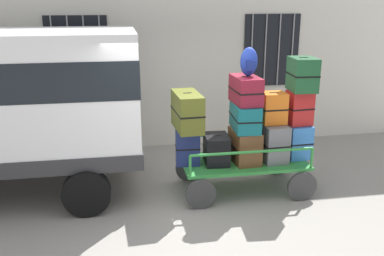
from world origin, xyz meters
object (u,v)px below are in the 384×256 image
(suitcase_center_top, at_px, (246,90))
(suitcase_midright_middle, at_px, (273,108))
(suitcase_center_middle, at_px, (245,117))
(suitcase_right_middle, at_px, (299,108))
(suitcase_right_top, at_px, (303,74))
(suitcase_midright_bottom, at_px, (271,141))
(backpack, at_px, (249,62))
(suitcase_center_bottom, at_px, (245,146))
(luggage_cart, at_px, (243,167))
(suitcase_left_middle, at_px, (187,111))
(suitcase_right_bottom, at_px, (299,142))
(suitcase_midleft_bottom, at_px, (216,149))
(suitcase_left_bottom, at_px, (188,147))

(suitcase_center_top, height_order, suitcase_midright_middle, suitcase_center_top)
(suitcase_center_middle, distance_m, suitcase_right_middle, 0.93)
(suitcase_right_top, bearing_deg, suitcase_right_middle, 90.00)
(suitcase_midright_bottom, bearing_deg, backpack, -179.77)
(suitcase_center_bottom, xyz_separation_m, suitcase_right_top, (0.92, 0.05, 1.13))
(suitcase_right_middle, distance_m, backpack, 1.18)
(luggage_cart, bearing_deg, suitcase_center_top, 90.00)
(suitcase_left_middle, height_order, suitcase_center_bottom, suitcase_left_middle)
(luggage_cart, bearing_deg, suitcase_right_top, 0.98)
(suitcase_midright_bottom, distance_m, suitcase_right_bottom, 0.46)
(luggage_cart, bearing_deg, suitcase_midleft_bottom, -177.01)
(suitcase_right_bottom, relative_size, suitcase_right_middle, 1.00)
(suitcase_left_middle, relative_size, suitcase_center_bottom, 1.29)
(suitcase_midright_bottom, xyz_separation_m, suitcase_right_middle, (0.46, 0.02, 0.54))
(suitcase_center_middle, xyz_separation_m, suitcase_center_top, (0.00, 0.02, 0.43))
(suitcase_midleft_bottom, relative_size, backpack, 1.23)
(luggage_cart, relative_size, suitcase_midright_middle, 4.17)
(suitcase_left_bottom, xyz_separation_m, suitcase_midright_middle, (1.39, 0.00, 0.58))
(suitcase_center_middle, bearing_deg, backpack, 22.08)
(suitcase_midleft_bottom, bearing_deg, suitcase_right_bottom, -0.39)
(suitcase_left_bottom, xyz_separation_m, suitcase_midright_bottom, (1.39, 0.01, 0.02))
(suitcase_center_middle, height_order, suitcase_midright_middle, suitcase_midright_middle)
(suitcase_right_bottom, bearing_deg, suitcase_center_top, 176.80)
(luggage_cart, height_order, suitcase_midright_middle, suitcase_midright_middle)
(suitcase_right_middle, height_order, backpack, backpack)
(suitcase_right_middle, bearing_deg, suitcase_left_middle, -179.68)
(suitcase_left_bottom, relative_size, backpack, 1.32)
(suitcase_center_middle, bearing_deg, suitcase_midright_middle, 0.82)
(suitcase_center_top, bearing_deg, suitcase_left_bottom, -178.94)
(suitcase_left_middle, relative_size, backpack, 1.87)
(suitcase_left_bottom, bearing_deg, backpack, 0.59)
(suitcase_midright_bottom, relative_size, suitcase_midright_middle, 1.41)
(suitcase_right_middle, bearing_deg, suitcase_midleft_bottom, -177.49)
(suitcase_center_middle, xyz_separation_m, suitcase_midright_bottom, (0.46, 0.02, -0.44))
(luggage_cart, relative_size, suitcase_right_top, 3.79)
(suitcase_center_middle, distance_m, suitcase_midright_bottom, 0.64)
(suitcase_left_bottom, xyz_separation_m, suitcase_center_bottom, (0.92, -0.04, -0.02))
(suitcase_center_top, bearing_deg, suitcase_left_middle, 179.48)
(luggage_cart, bearing_deg, backpack, 18.14)
(luggage_cart, bearing_deg, suitcase_center_middle, -90.00)
(suitcase_center_bottom, distance_m, suitcase_midright_middle, 0.76)
(suitcase_center_middle, xyz_separation_m, backpack, (0.03, 0.01, 0.87))
(luggage_cart, xyz_separation_m, suitcase_midright_bottom, (0.46, 0.01, 0.42))
(suitcase_center_bottom, distance_m, suitcase_center_middle, 0.48)
(suitcase_midleft_bottom, bearing_deg, suitcase_left_bottom, 176.87)
(suitcase_left_bottom, xyz_separation_m, suitcase_right_top, (1.85, 0.01, 1.10))
(luggage_cart, distance_m, suitcase_right_middle, 1.33)
(suitcase_midright_middle, xyz_separation_m, suitcase_right_top, (0.46, 0.01, 0.52))
(suitcase_center_middle, relative_size, suitcase_right_top, 1.35)
(suitcase_left_middle, bearing_deg, suitcase_midleft_bottom, -6.26)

